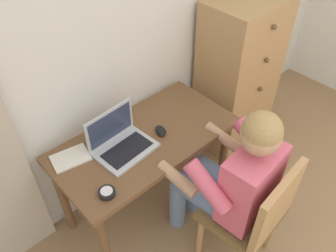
{
  "coord_description": "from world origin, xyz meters",
  "views": [
    {
      "loc": [
        -1.16,
        0.62,
        2.18
      ],
      "look_at": [
        -0.13,
        1.73,
        0.81
      ],
      "focal_mm": 36.78,
      "sensor_mm": 36.0,
      "label": 1
    }
  ],
  "objects_px": {
    "desk": "(146,150)",
    "person_seated": "(231,177)",
    "dresser": "(238,77)",
    "laptop": "(121,142)",
    "notebook_pad": "(71,158)",
    "chair": "(253,214)",
    "computer_mouse": "(161,131)",
    "desk_clock": "(107,193)"
  },
  "relations": [
    {
      "from": "desk",
      "to": "person_seated",
      "type": "xyz_separation_m",
      "value": [
        0.18,
        -0.54,
        0.07
      ]
    },
    {
      "from": "desk",
      "to": "dresser",
      "type": "height_order",
      "value": "dresser"
    },
    {
      "from": "laptop",
      "to": "desk",
      "type": "bearing_deg",
      "value": -9.96
    },
    {
      "from": "desk",
      "to": "person_seated",
      "type": "relative_size",
      "value": 0.97
    },
    {
      "from": "notebook_pad",
      "to": "person_seated",
      "type": "bearing_deg",
      "value": -37.9
    },
    {
      "from": "notebook_pad",
      "to": "dresser",
      "type": "bearing_deg",
      "value": 8.61
    },
    {
      "from": "chair",
      "to": "computer_mouse",
      "type": "bearing_deg",
      "value": 97.86
    },
    {
      "from": "desk",
      "to": "computer_mouse",
      "type": "bearing_deg",
      "value": -18.42
    },
    {
      "from": "dresser",
      "to": "notebook_pad",
      "type": "distance_m",
      "value": 1.47
    },
    {
      "from": "desk",
      "to": "computer_mouse",
      "type": "relative_size",
      "value": 11.52
    },
    {
      "from": "desk",
      "to": "chair",
      "type": "bearing_deg",
      "value": -74.87
    },
    {
      "from": "chair",
      "to": "desk_clock",
      "type": "relative_size",
      "value": 9.7
    },
    {
      "from": "desk",
      "to": "computer_mouse",
      "type": "xyz_separation_m",
      "value": [
        0.1,
        -0.03,
        0.13
      ]
    },
    {
      "from": "desk_clock",
      "to": "notebook_pad",
      "type": "distance_m",
      "value": 0.35
    },
    {
      "from": "desk",
      "to": "notebook_pad",
      "type": "bearing_deg",
      "value": 160.32
    },
    {
      "from": "desk",
      "to": "computer_mouse",
      "type": "distance_m",
      "value": 0.16
    },
    {
      "from": "chair",
      "to": "notebook_pad",
      "type": "bearing_deg",
      "value": 125.54
    },
    {
      "from": "dresser",
      "to": "notebook_pad",
      "type": "relative_size",
      "value": 6.02
    },
    {
      "from": "desk",
      "to": "laptop",
      "type": "bearing_deg",
      "value": 170.04
    },
    {
      "from": "chair",
      "to": "computer_mouse",
      "type": "height_order",
      "value": "chair"
    },
    {
      "from": "desk_clock",
      "to": "notebook_pad",
      "type": "bearing_deg",
      "value": 91.58
    },
    {
      "from": "dresser",
      "to": "computer_mouse",
      "type": "distance_m",
      "value": 0.95
    },
    {
      "from": "chair",
      "to": "computer_mouse",
      "type": "xyz_separation_m",
      "value": [
        -0.09,
        0.69,
        0.24
      ]
    },
    {
      "from": "dresser",
      "to": "person_seated",
      "type": "height_order",
      "value": "dresser"
    },
    {
      "from": "computer_mouse",
      "to": "desk_clock",
      "type": "xyz_separation_m",
      "value": [
        -0.52,
        -0.16,
        -0.0
      ]
    },
    {
      "from": "computer_mouse",
      "to": "notebook_pad",
      "type": "bearing_deg",
      "value": 179.6
    },
    {
      "from": "dresser",
      "to": "person_seated",
      "type": "relative_size",
      "value": 1.06
    },
    {
      "from": "notebook_pad",
      "to": "desk_clock",
      "type": "bearing_deg",
      "value": -77.66
    },
    {
      "from": "desk",
      "to": "notebook_pad",
      "type": "xyz_separation_m",
      "value": [
        -0.43,
        0.15,
        0.12
      ]
    },
    {
      "from": "dresser",
      "to": "chair",
      "type": "xyz_separation_m",
      "value": [
        -0.84,
        -0.82,
        -0.15
      ]
    },
    {
      "from": "notebook_pad",
      "to": "chair",
      "type": "bearing_deg",
      "value": -43.7
    },
    {
      "from": "laptop",
      "to": "desk_clock",
      "type": "distance_m",
      "value": 0.34
    },
    {
      "from": "chair",
      "to": "desk_clock",
      "type": "distance_m",
      "value": 0.84
    },
    {
      "from": "chair",
      "to": "desk_clock",
      "type": "xyz_separation_m",
      "value": [
        -0.61,
        0.52,
        0.24
      ]
    },
    {
      "from": "desk",
      "to": "dresser",
      "type": "bearing_deg",
      "value": 5.44
    },
    {
      "from": "computer_mouse",
      "to": "desk_clock",
      "type": "height_order",
      "value": "computer_mouse"
    },
    {
      "from": "computer_mouse",
      "to": "notebook_pad",
      "type": "xyz_separation_m",
      "value": [
        -0.53,
        0.19,
        -0.01
      ]
    },
    {
      "from": "desk",
      "to": "dresser",
      "type": "distance_m",
      "value": 1.04
    },
    {
      "from": "dresser",
      "to": "desk_clock",
      "type": "bearing_deg",
      "value": -168.55
    },
    {
      "from": "person_seated",
      "to": "computer_mouse",
      "type": "xyz_separation_m",
      "value": [
        -0.08,
        0.5,
        0.06
      ]
    },
    {
      "from": "laptop",
      "to": "dresser",
      "type": "bearing_deg",
      "value": 3.37
    },
    {
      "from": "laptop",
      "to": "desk_clock",
      "type": "bearing_deg",
      "value": -139.14
    }
  ]
}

